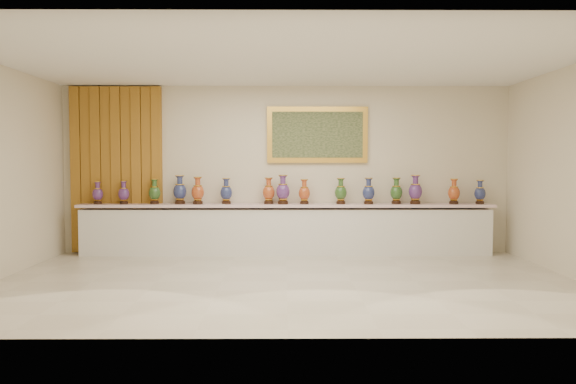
# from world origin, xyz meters

# --- Properties ---
(ground) EXTENTS (8.00, 8.00, 0.00)m
(ground) POSITION_xyz_m (0.00, 0.00, 0.00)
(ground) COLOR beige
(ground) RESTS_ON ground
(room) EXTENTS (8.00, 8.00, 8.00)m
(room) POSITION_xyz_m (-2.45, 2.44, 1.60)
(room) COLOR beige
(room) RESTS_ON ground
(counter) EXTENTS (7.28, 0.48, 0.90)m
(counter) POSITION_xyz_m (0.00, 2.27, 0.44)
(counter) COLOR white
(counter) RESTS_ON ground
(vase_0) EXTENTS (0.22, 0.22, 0.40)m
(vase_0) POSITION_xyz_m (-3.32, 2.28, 1.08)
(vase_0) COLOR black
(vase_0) RESTS_ON counter
(vase_1) EXTENTS (0.19, 0.19, 0.41)m
(vase_1) POSITION_xyz_m (-2.86, 2.27, 1.08)
(vase_1) COLOR black
(vase_1) RESTS_ON counter
(vase_2) EXTENTS (0.22, 0.22, 0.44)m
(vase_2) POSITION_xyz_m (-2.32, 2.29, 1.10)
(vase_2) COLOR black
(vase_2) RESTS_ON counter
(vase_3) EXTENTS (0.31, 0.31, 0.51)m
(vase_3) POSITION_xyz_m (-1.88, 2.29, 1.13)
(vase_3) COLOR black
(vase_3) RESTS_ON counter
(vase_4) EXTENTS (0.26, 0.26, 0.48)m
(vase_4) POSITION_xyz_m (-1.55, 2.23, 1.12)
(vase_4) COLOR black
(vase_4) RESTS_ON counter
(vase_5) EXTENTS (0.27, 0.27, 0.46)m
(vase_5) POSITION_xyz_m (-1.06, 2.27, 1.10)
(vase_5) COLOR black
(vase_5) RESTS_ON counter
(vase_6) EXTENTS (0.23, 0.23, 0.47)m
(vase_6) POSITION_xyz_m (-0.31, 2.28, 1.11)
(vase_6) COLOR black
(vase_6) RESTS_ON counter
(vase_7) EXTENTS (0.27, 0.27, 0.51)m
(vase_7) POSITION_xyz_m (-0.06, 2.22, 1.13)
(vase_7) COLOR black
(vase_7) RESTS_ON counter
(vase_8) EXTENTS (0.27, 0.27, 0.44)m
(vase_8) POSITION_xyz_m (0.32, 2.25, 1.10)
(vase_8) COLOR black
(vase_8) RESTS_ON counter
(vase_9) EXTENTS (0.25, 0.25, 0.46)m
(vase_9) POSITION_xyz_m (0.97, 2.26, 1.10)
(vase_9) COLOR black
(vase_9) RESTS_ON counter
(vase_10) EXTENTS (0.26, 0.26, 0.46)m
(vase_10) POSITION_xyz_m (1.45, 2.22, 1.11)
(vase_10) COLOR black
(vase_10) RESTS_ON counter
(vase_11) EXTENTS (0.28, 0.28, 0.46)m
(vase_11) POSITION_xyz_m (1.95, 2.26, 1.11)
(vase_11) COLOR black
(vase_11) RESTS_ON counter
(vase_12) EXTENTS (0.28, 0.28, 0.51)m
(vase_12) POSITION_xyz_m (2.27, 2.21, 1.13)
(vase_12) COLOR black
(vase_12) RESTS_ON counter
(vase_13) EXTENTS (0.24, 0.24, 0.45)m
(vase_13) POSITION_xyz_m (2.96, 2.22, 1.10)
(vase_13) COLOR black
(vase_13) RESTS_ON counter
(vase_14) EXTENTS (0.22, 0.22, 0.42)m
(vase_14) POSITION_xyz_m (3.43, 2.24, 1.09)
(vase_14) COLOR black
(vase_14) RESTS_ON counter
(label_card) EXTENTS (0.10, 0.06, 0.00)m
(label_card) POSITION_xyz_m (-1.12, 2.13, 0.90)
(label_card) COLOR white
(label_card) RESTS_ON counter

